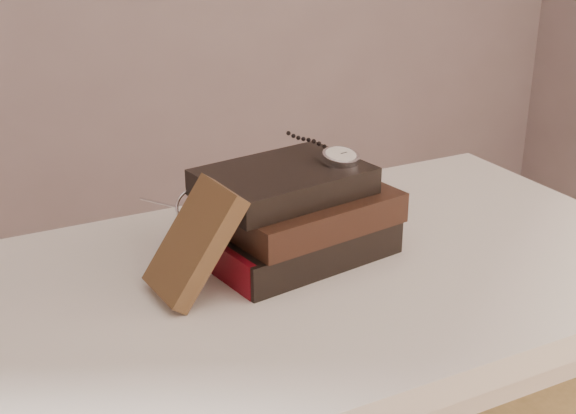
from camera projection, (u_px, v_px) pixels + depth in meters
table at (326, 320)px, 1.14m from camera, size 1.00×0.60×0.75m
book_stack at (295, 215)px, 1.12m from camera, size 0.29×0.22×0.13m
journal at (194, 242)px, 1.00m from camera, size 0.12×0.11×0.14m
pocket_watch at (339, 156)px, 1.11m from camera, size 0.06×0.16×0.02m
eyeglasses at (207, 202)px, 1.13m from camera, size 0.13×0.14×0.05m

